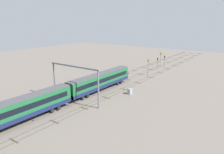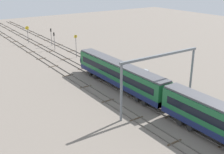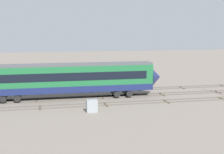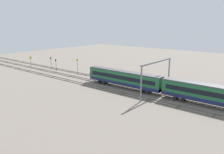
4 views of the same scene
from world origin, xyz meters
name	(u,v)px [view 1 (image 1 of 4)]	position (x,y,z in m)	size (l,w,h in m)	color
ground_plane	(101,90)	(0.00, 0.00, 0.00)	(198.47, 198.47, 0.00)	slate
track_near_foreground	(115,93)	(0.00, -4.79, 0.07)	(182.47, 2.40, 0.16)	#59544C
track_with_train	(101,90)	(0.00, 0.00, 0.07)	(182.47, 2.40, 0.16)	#59544C
track_middle	(89,87)	(0.00, 4.79, 0.07)	(182.47, 2.40, 0.16)	#59544C
overhead_gantry	(74,76)	(-10.51, -0.27, 6.40)	(0.40, 15.08, 8.83)	slate
speed_sign_near_foreground	(161,56)	(44.96, 1.73, 3.53)	(0.14, 1.09, 5.22)	#4C4C51
speed_sign_mid_trackside	(148,66)	(22.64, -3.09, 3.63)	(0.14, 0.82, 5.81)	#4C4C51
signal_light_trackside_approach	(164,60)	(37.97, -2.91, 3.30)	(0.31, 0.32, 5.09)	#4C4C51
signal_light_trackside_departure	(157,62)	(33.44, -1.89, 3.13)	(0.31, 0.32, 4.80)	#4C4C51
relay_cabinet	(130,91)	(1.80, -8.21, 0.74)	(1.29, 0.80, 1.47)	gray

